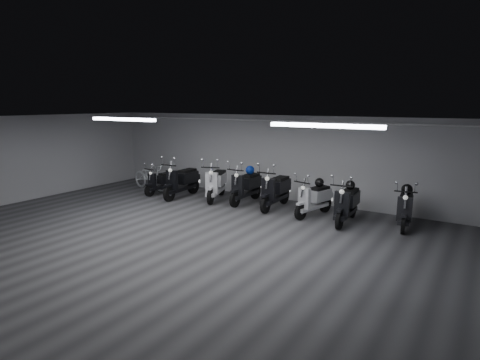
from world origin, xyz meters
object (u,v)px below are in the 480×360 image
Objects in this scene: scooter_1 at (181,176)px; scooter_5 at (276,185)px; scooter_3 at (246,181)px; scooter_8 at (347,198)px; scooter_0 at (161,178)px; helmet_2 at (350,185)px; bicycle at (150,174)px; scooter_6 at (314,194)px; helmet_3 at (407,189)px; helmet_0 at (250,170)px; helmet_1 at (319,182)px; scooter_2 at (216,178)px; scooter_9 at (406,203)px.

scooter_1 is 3.41m from scooter_5.
scooter_8 is (3.46, -0.44, -0.02)m from scooter_3.
scooter_0 is 6.17× the size of helmet_2.
scooter_6 is at bearing -81.84° from bicycle.
scooter_1 is 5.72m from scooter_8.
scooter_6 is 6.87× the size of helmet_2.
scooter_6 is at bearing -9.53° from scooter_5.
scooter_5 is at bearing -174.73° from helmet_3.
helmet_0 is 1.09× the size of helmet_1.
scooter_6 is 6.52m from bicycle.
scooter_3 is at bearing 170.23° from scooter_8.
scooter_1 is 7.13m from helmet_3.
scooter_8 reaches higher than bicycle.
scooter_2 is 7.75× the size of helmet_2.
helmet_0 is (2.26, 0.80, 0.30)m from scooter_1.
scooter_0 is 5.68m from scooter_6.
helmet_2 is (6.68, 0.33, 0.42)m from scooter_0.
scooter_5 is 1.40m from helmet_1.
scooter_2 is at bearing 173.83° from scooter_9.
scooter_1 is 1.03× the size of scooter_3.
scooter_6 is 2.45m from helmet_3.
bicycle is (-3.01, -0.02, -0.13)m from scooter_2.
helmet_2 is (4.51, -0.01, 0.26)m from scooter_2.
helmet_2 is at bearing 179.67° from scooter_9.
bicycle is at bearing -178.10° from scooter_3.
scooter_8 reaches higher than scooter_6.
helmet_3 is (4.83, -0.02, -0.08)m from helmet_0.
bicycle is at bearing 175.56° from scooter_8.
scooter_0 is at bearing 178.07° from scooter_8.
scooter_5 is at bearing -173.48° from scooter_6.
scooter_5 is at bearing 168.90° from scooter_8.
helmet_0 is (-0.00, 0.27, 0.32)m from scooter_3.
bicycle is 7.31× the size of helmet_2.
scooter_8 reaches higher than scooter_0.
scooter_8 is at bearing 3.86° from scooter_6.
scooter_9 reaches higher than bicycle.
scooter_1 reaches higher than helmet_0.
scooter_0 reaches higher than helmet_1.
bicycle is (-7.53, 0.25, -0.10)m from scooter_8.
scooter_1 is at bearing -173.97° from helmet_1.
scooter_9 is 0.39m from helmet_3.
helmet_2 reaches higher than helmet_1.
scooter_5 is 2.36m from scooter_8.
scooter_0 reaches higher than helmet_3.
helmet_2 is (7.52, 0.01, 0.40)m from bicycle.
helmet_1 is at bearing 9.97° from scooter_0.
bicycle reaches higher than helmet_0.
scooter_3 is at bearing -172.12° from scooter_6.
scooter_3 is 4.84m from helmet_3.
scooter_5 is (1.13, -0.09, 0.02)m from scooter_3.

